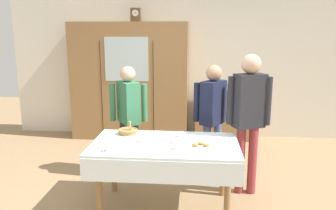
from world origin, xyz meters
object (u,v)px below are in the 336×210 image
Objects in this scene: tea_cup_back_edge at (109,149)px; wall_cabinet at (130,81)px; book_stack at (226,93)px; spoon_front_edge at (161,144)px; spoon_far_left at (228,145)px; bread_basket at (128,131)px; spoon_mid_left at (133,139)px; pastry_plate at (201,146)px; person_near_right_end at (129,111)px; person_behind_table_left at (249,110)px; tea_cup_front_edge at (143,140)px; tea_cup_near_right at (178,147)px; tea_cup_far_left at (176,141)px; mantel_clock at (136,15)px; dining_table at (165,153)px; person_beside_shelf at (213,111)px; bookshelf_low at (225,117)px; tea_cup_near_left at (181,135)px.

wall_cabinet is at bearing 96.79° from tea_cup_back_edge.
spoon_front_edge is at bearing -109.19° from book_stack.
wall_cabinet is 18.10× the size of spoon_far_left.
bread_basket reaches higher than spoon_mid_left.
person_near_right_end is (-0.97, 0.95, 0.15)m from pastry_plate.
person_behind_table_left is (0.28, 0.43, 0.29)m from spoon_far_left.
wall_cabinet is at bearing 101.82° from spoon_mid_left.
tea_cup_front_edge and tea_cup_back_edge have the same top height.
wall_cabinet is at bearing 100.63° from person_near_right_end.
tea_cup_near_right is at bearing -27.68° from tea_cup_front_edge.
wall_cabinet is at bearing 111.78° from tea_cup_far_left.
mantel_clock is at bearing 94.00° from tea_cup_back_edge.
pastry_plate is 0.84m from person_behind_table_left.
dining_table is 0.12m from spoon_front_edge.
spoon_front_edge is 0.07× the size of person_behind_table_left.
spoon_far_left is at bearing -81.35° from person_beside_shelf.
spoon_mid_left is (-1.27, -2.50, 0.35)m from bookshelf_low.
tea_cup_front_edge is 0.94m from spoon_far_left.
bookshelf_low is 2.92m from tea_cup_near_right.
spoon_mid_left is at bearing 164.45° from pastry_plate.
pastry_plate is at bearing -11.35° from dining_table.
spoon_mid_left is (-0.51, 0.11, -0.02)m from tea_cup_far_left.
bread_basket is at bearing -120.79° from bookshelf_low.
tea_cup_far_left is at bearing 14.49° from dining_table.
mantel_clock is at bearing 127.92° from person_beside_shelf.
pastry_plate is 0.18× the size of person_near_right_end.
wall_cabinet reaches higher than spoon_mid_left.
pastry_plate is 0.44m from spoon_front_edge.
wall_cabinet is 18.10× the size of spoon_front_edge.
person_near_right_end is at bearing 165.01° from person_behind_table_left.
tea_cup_back_edge is at bearing -152.46° from spoon_front_edge.
tea_cup_front_edge is 1.18m from person_beside_shelf.
book_stack is 0.91× the size of bread_basket.
tea_cup_near_right is 1.09× the size of spoon_front_edge.
bread_basket is (-0.65, 0.08, 0.01)m from tea_cup_near_left.
pastry_plate is 2.35× the size of spoon_mid_left.
spoon_front_edge and spoon_far_left have the same top height.
tea_cup_near_right is at bearing -29.36° from spoon_mid_left.
spoon_front_edge is (0.21, -0.06, -0.02)m from tea_cup_front_edge.
spoon_mid_left is at bearing -75.44° from person_near_right_end.
bookshelf_low is at bearing 79.78° from pastry_plate.
dining_table is 12.66× the size of tea_cup_far_left.
tea_cup_front_edge is at bearing -75.61° from wall_cabinet.
mantel_clock is at bearing 119.63° from spoon_far_left.
bookshelf_low is 2.79m from pastry_plate.
person_near_right_end reaches higher than tea_cup_far_left.
book_stack is at bearing 73.13° from tea_cup_near_left.
bread_basket is (0.42, -2.25, -0.27)m from wall_cabinet.
person_near_right_end is (-0.58, 0.87, 0.27)m from dining_table.
bookshelf_low is 0.73× the size of person_near_right_end.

